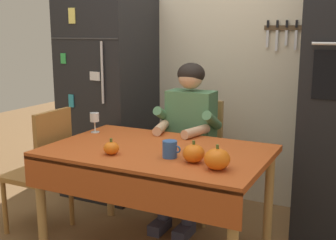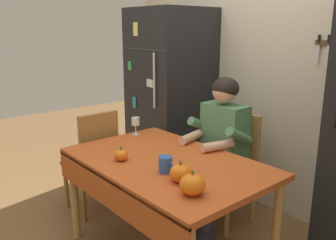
% 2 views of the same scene
% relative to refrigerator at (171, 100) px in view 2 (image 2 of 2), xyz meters
% --- Properties ---
extents(back_wall_assembly, '(3.70, 0.13, 2.60)m').
position_rel_refrigerator_xyz_m(back_wall_assembly, '(1.00, 0.39, 0.40)').
color(back_wall_assembly, beige).
rests_on(back_wall_assembly, ground).
extents(refrigerator, '(0.68, 0.71, 1.80)m').
position_rel_refrigerator_xyz_m(refrigerator, '(0.00, 0.00, 0.00)').
color(refrigerator, black).
rests_on(refrigerator, ground).
extents(dining_table, '(1.40, 0.90, 0.74)m').
position_rel_refrigerator_xyz_m(dining_table, '(0.95, -0.88, -0.24)').
color(dining_table, tan).
rests_on(dining_table, ground).
extents(chair_behind_person, '(0.40, 0.40, 0.93)m').
position_rel_refrigerator_xyz_m(chair_behind_person, '(0.90, -0.09, -0.39)').
color(chair_behind_person, tan).
rests_on(chair_behind_person, ground).
extents(seated_person, '(0.47, 0.55, 1.25)m').
position_rel_refrigerator_xyz_m(seated_person, '(0.90, -0.28, -0.16)').
color(seated_person, '#38384C').
rests_on(seated_person, ground).
extents(chair_left_side, '(0.40, 0.40, 0.93)m').
position_rel_refrigerator_xyz_m(chair_left_side, '(0.05, -0.92, -0.39)').
color(chair_left_side, '#9E6B33').
rests_on(chair_left_side, ground).
extents(coffee_mug, '(0.12, 0.09, 0.10)m').
position_rel_refrigerator_xyz_m(coffee_mug, '(1.11, -1.00, -0.11)').
color(coffee_mug, '#2D569E').
rests_on(coffee_mug, dining_table).
extents(wine_glass, '(0.07, 0.07, 0.15)m').
position_rel_refrigerator_xyz_m(wine_glass, '(0.33, -0.67, -0.05)').
color(wine_glass, white).
rests_on(wine_glass, dining_table).
extents(pumpkin_large, '(0.13, 0.13, 0.13)m').
position_rel_refrigerator_xyz_m(pumpkin_large, '(1.27, -1.02, -0.11)').
color(pumpkin_large, orange).
rests_on(pumpkin_large, dining_table).
extents(pumpkin_medium, '(0.14, 0.14, 0.14)m').
position_rel_refrigerator_xyz_m(pumpkin_medium, '(1.44, -1.09, -0.10)').
color(pumpkin_medium, orange).
rests_on(pumpkin_medium, dining_table).
extents(pumpkin_small, '(0.10, 0.10, 0.10)m').
position_rel_refrigerator_xyz_m(pumpkin_small, '(0.76, -1.10, -0.12)').
color(pumpkin_small, orange).
rests_on(pumpkin_small, dining_table).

